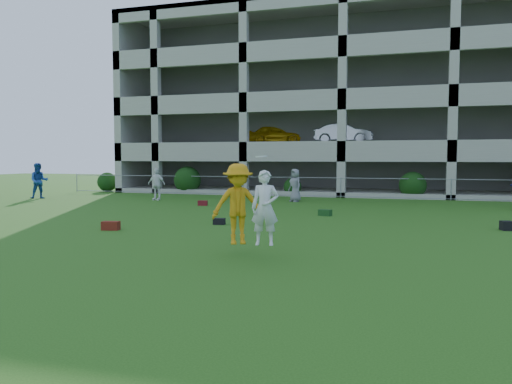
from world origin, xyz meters
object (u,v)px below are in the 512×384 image
(bystander_b, at_px, (156,184))
(crate_d, at_px, (507,226))
(bystander_c, at_px, (295,185))
(parking_garage, at_px, (356,108))
(bystander_a, at_px, (39,181))
(frisbee_contest, at_px, (243,205))

(bystander_b, relative_size, crate_d, 5.00)
(bystander_c, distance_m, parking_garage, 13.18)
(bystander_c, bearing_deg, crate_d, -4.64)
(bystander_b, bearing_deg, bystander_c, 9.03)
(bystander_c, bearing_deg, bystander_a, -132.35)
(bystander_b, height_order, frisbee_contest, frisbee_contest)
(crate_d, bearing_deg, bystander_c, 136.92)
(bystander_a, bearing_deg, parking_garage, 2.40)
(bystander_c, bearing_deg, parking_garage, 119.02)
(bystander_b, relative_size, bystander_c, 1.00)
(bystander_b, xyz_separation_m, crate_d, (16.29, -6.97, -0.72))
(bystander_b, bearing_deg, frisbee_contest, -55.20)
(frisbee_contest, bearing_deg, crate_d, 43.62)
(bystander_a, height_order, bystander_c, bystander_a)
(bystander_b, distance_m, crate_d, 17.74)
(bystander_c, bearing_deg, bystander_b, -132.21)
(bystander_b, relative_size, frisbee_contest, 0.82)
(bystander_c, distance_m, crate_d, 12.04)
(bystander_a, relative_size, parking_garage, 0.07)
(crate_d, bearing_deg, parking_garage, 108.60)
(parking_garage, bearing_deg, crate_d, -71.40)
(bystander_a, relative_size, crate_d, 5.81)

